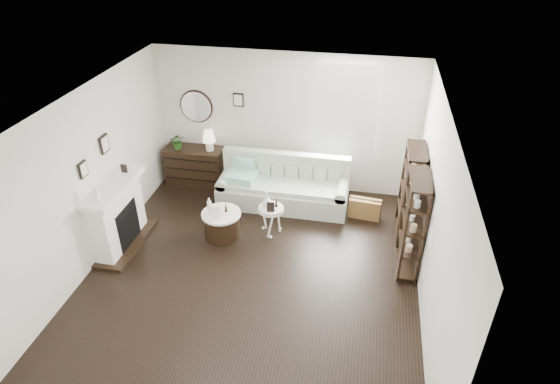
% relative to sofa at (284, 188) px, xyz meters
% --- Properties ---
extents(room, '(5.50, 5.50, 5.50)m').
position_rel_sofa_xyz_m(room, '(0.64, 0.63, 1.29)').
color(room, black).
rests_on(room, ground).
extents(fireplace, '(0.50, 1.40, 1.84)m').
position_rel_sofa_xyz_m(fireplace, '(-2.41, -1.77, 0.23)').
color(fireplace, white).
rests_on(fireplace, ground).
extents(shelf_unit_far, '(0.30, 0.80, 1.60)m').
position_rel_sofa_xyz_m(shelf_unit_far, '(2.24, -0.52, 0.49)').
color(shelf_unit_far, black).
rests_on(shelf_unit_far, ground).
extents(shelf_unit_near, '(0.30, 0.80, 1.60)m').
position_rel_sofa_xyz_m(shelf_unit_near, '(2.24, -1.42, 0.49)').
color(shelf_unit_near, black).
rests_on(shelf_unit_near, ground).
extents(sofa, '(2.41, 0.83, 0.94)m').
position_rel_sofa_xyz_m(sofa, '(0.00, 0.00, 0.00)').
color(sofa, '#AEB9A5').
rests_on(sofa, ground).
extents(quilt, '(0.60, 0.51, 0.14)m').
position_rel_sofa_xyz_m(quilt, '(-0.79, -0.12, 0.24)').
color(quilt, '#28956A').
rests_on(quilt, sofa).
extents(suitcase, '(0.58, 0.25, 0.38)m').
position_rel_sofa_xyz_m(suitcase, '(1.53, -0.21, -0.12)').
color(suitcase, brown).
rests_on(suitcase, ground).
extents(dresser, '(1.16, 0.50, 0.77)m').
position_rel_sofa_xyz_m(dresser, '(-1.88, 0.40, 0.08)').
color(dresser, black).
rests_on(dresser, ground).
extents(table_lamp, '(0.32, 0.32, 0.41)m').
position_rel_sofa_xyz_m(table_lamp, '(-1.54, 0.40, 0.67)').
color(table_lamp, '#F6E7CF').
rests_on(table_lamp, dresser).
extents(potted_plant, '(0.35, 0.33, 0.32)m').
position_rel_sofa_xyz_m(potted_plant, '(-2.17, 0.35, 0.62)').
color(potted_plant, '#215117').
rests_on(potted_plant, dresser).
extents(drum_table, '(0.67, 0.67, 0.46)m').
position_rel_sofa_xyz_m(drum_table, '(-0.83, -1.23, -0.07)').
color(drum_table, black).
rests_on(drum_table, ground).
extents(pedestal_table, '(0.43, 0.43, 0.52)m').
position_rel_sofa_xyz_m(pedestal_table, '(-0.03, -0.99, 0.17)').
color(pedestal_table, white).
rests_on(pedestal_table, ground).
extents(eiffel_drum, '(0.13, 0.13, 0.19)m').
position_rel_sofa_xyz_m(eiffel_drum, '(-0.76, -1.18, 0.25)').
color(eiffel_drum, black).
rests_on(eiffel_drum, drum_table).
extents(bottle_drum, '(0.07, 0.07, 0.32)m').
position_rel_sofa_xyz_m(bottle_drum, '(-1.00, -1.30, 0.31)').
color(bottle_drum, silver).
rests_on(bottle_drum, drum_table).
extents(card_frame_drum, '(0.17, 0.09, 0.21)m').
position_rel_sofa_xyz_m(card_frame_drum, '(-0.88, -1.40, 0.26)').
color(card_frame_drum, white).
rests_on(card_frame_drum, drum_table).
extents(eiffel_ped, '(0.15, 0.15, 0.20)m').
position_rel_sofa_xyz_m(eiffel_ped, '(0.06, -0.96, 0.32)').
color(eiffel_ped, black).
rests_on(eiffel_ped, pedestal_table).
extents(flask_ped, '(0.15, 0.15, 0.29)m').
position_rel_sofa_xyz_m(flask_ped, '(-0.10, -0.97, 0.36)').
color(flask_ped, silver).
rests_on(flask_ped, pedestal_table).
extents(card_frame_ped, '(0.13, 0.07, 0.17)m').
position_rel_sofa_xyz_m(card_frame_ped, '(-0.01, -1.10, 0.30)').
color(card_frame_ped, black).
rests_on(card_frame_ped, pedestal_table).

